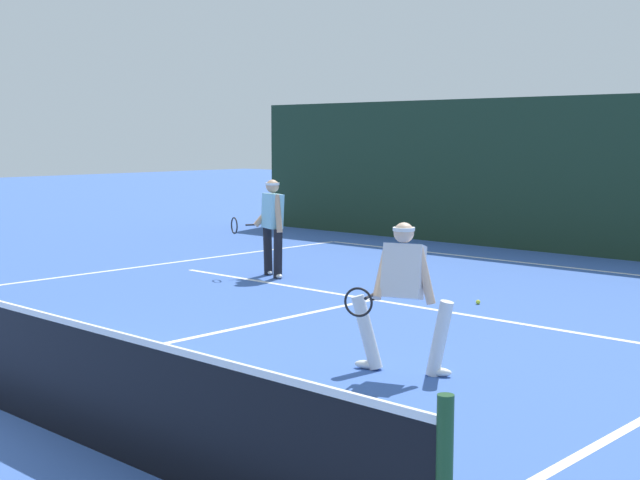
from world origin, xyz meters
The scene contains 7 objects.
court_line_baseline_far centered at (0.00, 11.27, 0.00)m, with size 10.50×0.10×0.01m, color white.
court_line_service centered at (0.00, 6.33, 0.00)m, with size 8.56×0.10×0.01m, color white.
court_line_centre centered at (0.00, 3.20, 0.00)m, with size 0.10×6.40×0.01m, color white.
player_near centered at (2.80, 3.40, 0.85)m, with size 1.06×0.97×1.55m.
player_far centered at (-2.66, 6.83, 0.92)m, with size 0.97×0.85×1.67m.
tennis_ball centered at (1.34, 7.09, 0.03)m, with size 0.07×0.07×0.07m, color #D1E033.
back_fence_windscreen centered at (0.00, 12.97, 1.61)m, with size 17.97×0.12×3.22m, color #1C3323.
Camera 1 is at (8.24, -3.65, 2.42)m, focal length 49.78 mm.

